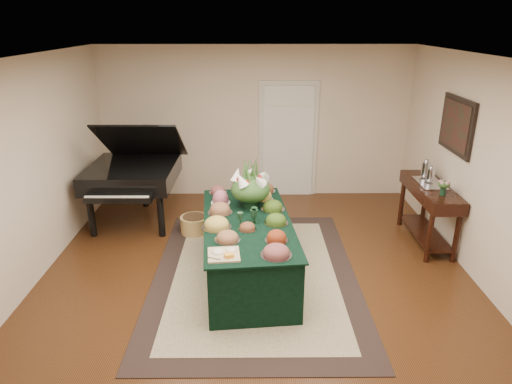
{
  "coord_description": "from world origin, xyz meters",
  "views": [
    {
      "loc": [
        -0.04,
        -5.07,
        3.08
      ],
      "look_at": [
        0.0,
        0.3,
        1.05
      ],
      "focal_mm": 32.0,
      "sensor_mm": 36.0,
      "label": 1
    }
  ],
  "objects_px": {
    "buffet_table": "(248,249)",
    "grand_piano": "(133,173)",
    "mahogany_sideboard": "(430,198)",
    "floral_centerpiece": "(251,184)"
  },
  "relations": [
    {
      "from": "buffet_table",
      "to": "grand_piano",
      "type": "relative_size",
      "value": 1.4
    },
    {
      "from": "grand_piano",
      "to": "buffet_table",
      "type": "bearing_deg",
      "value": -43.42
    },
    {
      "from": "grand_piano",
      "to": "mahogany_sideboard",
      "type": "height_order",
      "value": "grand_piano"
    },
    {
      "from": "buffet_table",
      "to": "grand_piano",
      "type": "xyz_separation_m",
      "value": [
        -1.82,
        1.72,
        0.44
      ]
    },
    {
      "from": "buffet_table",
      "to": "grand_piano",
      "type": "bearing_deg",
      "value": 136.58
    },
    {
      "from": "floral_centerpiece",
      "to": "grand_piano",
      "type": "distance_m",
      "value": 2.27
    },
    {
      "from": "buffet_table",
      "to": "mahogany_sideboard",
      "type": "bearing_deg",
      "value": 20.01
    },
    {
      "from": "grand_piano",
      "to": "mahogany_sideboard",
      "type": "relative_size",
      "value": 1.17
    },
    {
      "from": "mahogany_sideboard",
      "to": "buffet_table",
      "type": "bearing_deg",
      "value": -159.99
    },
    {
      "from": "floral_centerpiece",
      "to": "grand_piano",
      "type": "bearing_deg",
      "value": 145.56
    }
  ]
}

